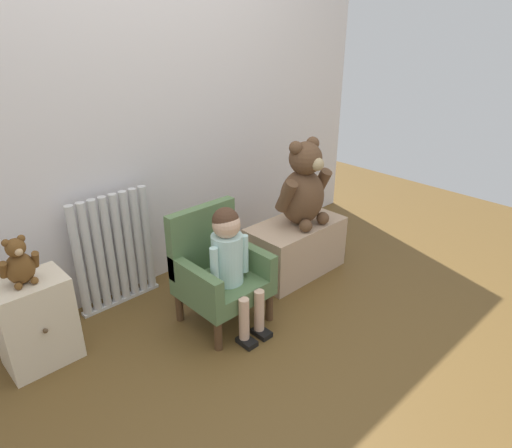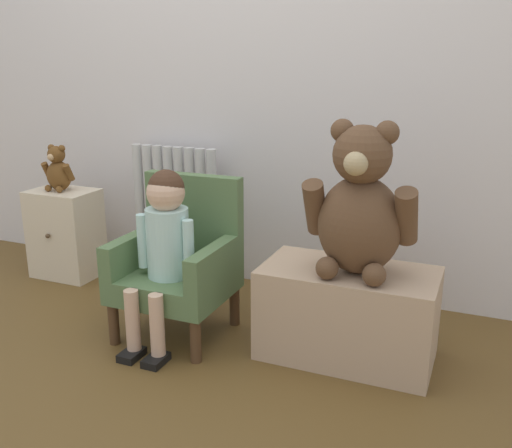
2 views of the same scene
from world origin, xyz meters
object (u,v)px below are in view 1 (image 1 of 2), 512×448
at_px(large_teddy_bear, 303,188).
at_px(radiator, 115,251).
at_px(child_figure, 230,253).
at_px(low_bench, 295,247).
at_px(child_armchair, 218,270).
at_px(small_teddy_bear, 19,263).
at_px(small_dresser, 36,322).

bearing_deg(large_teddy_bear, radiator, 154.71).
relative_size(child_figure, low_bench, 1.08).
height_order(radiator, low_bench, radiator).
height_order(child_armchair, large_teddy_bear, large_teddy_bear).
bearing_deg(small_teddy_bear, radiator, 20.81).
bearing_deg(child_figure, radiator, 117.68).
height_order(child_figure, small_teddy_bear, child_figure).
relative_size(small_dresser, low_bench, 0.71).
height_order(child_figure, low_bench, child_figure).
bearing_deg(low_bench, child_armchair, -176.12).
distance_m(child_armchair, low_bench, 0.72).
bearing_deg(low_bench, large_teddy_bear, -33.14).
relative_size(small_dresser, child_figure, 0.65).
distance_m(large_teddy_bear, small_teddy_bear, 1.66).
height_order(radiator, child_armchair, radiator).
bearing_deg(radiator, low_bench, -25.03).
bearing_deg(small_dresser, child_armchair, -20.13).
xyz_separation_m(small_dresser, child_figure, (0.89, -0.44, 0.23)).
relative_size(radiator, low_bench, 1.06).
distance_m(small_dresser, large_teddy_bear, 1.69).
bearing_deg(small_dresser, child_figure, -26.19).
xyz_separation_m(small_dresser, small_teddy_bear, (-0.01, -0.00, 0.34)).
relative_size(child_armchair, large_teddy_bear, 1.16).
xyz_separation_m(small_dresser, child_armchair, (0.89, -0.32, 0.08)).
relative_size(child_armchair, child_figure, 0.92).
relative_size(large_teddy_bear, small_teddy_bear, 2.36).
bearing_deg(radiator, child_figure, -62.32).
height_order(large_teddy_bear, small_teddy_bear, large_teddy_bear).
height_order(low_bench, large_teddy_bear, large_teddy_bear).
xyz_separation_m(radiator, small_dresser, (-0.55, -0.21, -0.11)).
distance_m(radiator, small_teddy_bear, 0.64).
xyz_separation_m(radiator, small_teddy_bear, (-0.56, -0.21, 0.22)).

